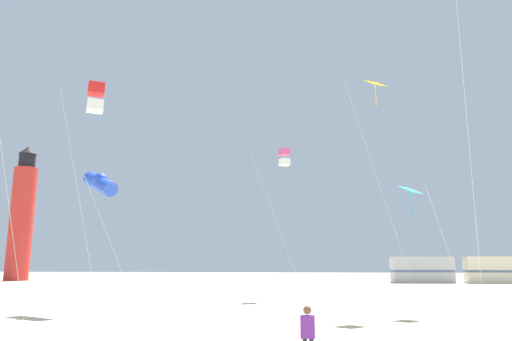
# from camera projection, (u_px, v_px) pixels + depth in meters

# --- Properties ---
(kite_flyer_standing) EXTENTS (0.34, 0.51, 1.16)m
(kite_flyer_standing) POSITION_uv_depth(u_px,v_px,m) (308.00, 329.00, 11.16)
(kite_flyer_standing) COLOR #722D99
(kite_flyer_standing) RESTS_ON ground
(kite_diamond_cyan) EXTENTS (2.81, 2.81, 5.61)m
(kite_diamond_cyan) POSITION_uv_depth(u_px,v_px,m) (412.00, 194.00, 21.28)
(kite_diamond_cyan) COLOR silver
(kite_diamond_cyan) RESTS_ON ground
(kite_box_scarlet) EXTENTS (2.00, 1.57, 9.12)m
(kite_box_scarlet) POSITION_uv_depth(u_px,v_px,m) (96.00, 98.00, 18.49)
(kite_box_scarlet) COLOR silver
(kite_box_scarlet) RESTS_ON ground
(kite_box_rainbow) EXTENTS (3.36, 2.51, 9.69)m
(kite_box_rainbow) POSITION_uv_depth(u_px,v_px,m) (284.00, 157.00, 31.50)
(kite_box_rainbow) COLOR silver
(kite_box_rainbow) RESTS_ON ground
(kite_tube_blue) EXTENTS (3.26, 3.13, 6.63)m
(kite_tube_blue) POSITION_uv_depth(u_px,v_px,m) (100.00, 183.00, 22.58)
(kite_tube_blue) COLOR silver
(kite_tube_blue) RESTS_ON ground
(kite_diamond_gold) EXTENTS (2.98, 2.34, 11.24)m
(kite_diamond_gold) POSITION_uv_depth(u_px,v_px,m) (376.00, 92.00, 23.44)
(kite_diamond_gold) COLOR silver
(kite_diamond_gold) RESTS_ON ground
(lighthouse_distant) EXTENTS (2.80, 2.80, 16.80)m
(lighthouse_distant) POSITION_uv_depth(u_px,v_px,m) (22.00, 216.00, 58.70)
(lighthouse_distant) COLOR red
(lighthouse_distant) RESTS_ON ground
(rv_van_silver) EXTENTS (6.55, 2.67, 2.80)m
(rv_van_silver) POSITION_uv_depth(u_px,v_px,m) (422.00, 270.00, 51.37)
(rv_van_silver) COLOR #B7BABF
(rv_van_silver) RESTS_ON ground
(rv_van_cream) EXTENTS (6.58, 2.75, 2.80)m
(rv_van_cream) POSITION_uv_depth(u_px,v_px,m) (497.00, 270.00, 50.12)
(rv_van_cream) COLOR beige
(rv_van_cream) RESTS_ON ground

